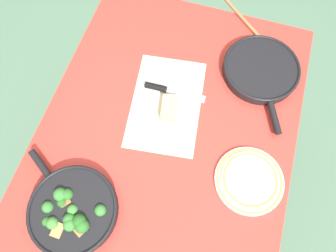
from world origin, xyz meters
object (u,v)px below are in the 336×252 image
at_px(skillet_broccoli, 72,210).
at_px(wooden_spoon, 258,35).
at_px(cheese_block, 170,108).
at_px(grater_knife, 166,90).
at_px(dinner_plate_stack, 250,180).
at_px(skillet_eggs, 261,70).

relative_size(skillet_broccoli, wooden_spoon, 1.14).
bearing_deg(cheese_block, grater_knife, 26.49).
bearing_deg(wooden_spoon, dinner_plate_stack, -40.87).
height_order(skillet_eggs, cheese_block, same).
relative_size(skillet_broccoli, grater_knife, 1.55).
bearing_deg(skillet_eggs, dinner_plate_stack, -18.01).
height_order(skillet_broccoli, dinner_plate_stack, skillet_broccoli).
bearing_deg(cheese_block, wooden_spoon, -30.16).
bearing_deg(wooden_spoon, grater_knife, -87.95).
height_order(grater_knife, cheese_block, cheese_block).
bearing_deg(wooden_spoon, skillet_broccoli, -75.88).
xyz_separation_m(grater_knife, cheese_block, (-0.08, -0.04, 0.01)).
relative_size(wooden_spoon, cheese_block, 3.18).
height_order(skillet_broccoli, skillet_eggs, skillet_broccoli).
relative_size(skillet_eggs, grater_knife, 1.70).
xyz_separation_m(grater_knife, dinner_plate_stack, (-0.25, -0.37, 0.00)).
bearing_deg(dinner_plate_stack, cheese_block, 62.76).
bearing_deg(skillet_broccoli, cheese_block, -81.14).
distance_m(wooden_spoon, dinner_plate_stack, 0.61).
height_order(wooden_spoon, dinner_plate_stack, dinner_plate_stack).
height_order(skillet_eggs, dinner_plate_stack, skillet_eggs).
height_order(grater_knife, dinner_plate_stack, dinner_plate_stack).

